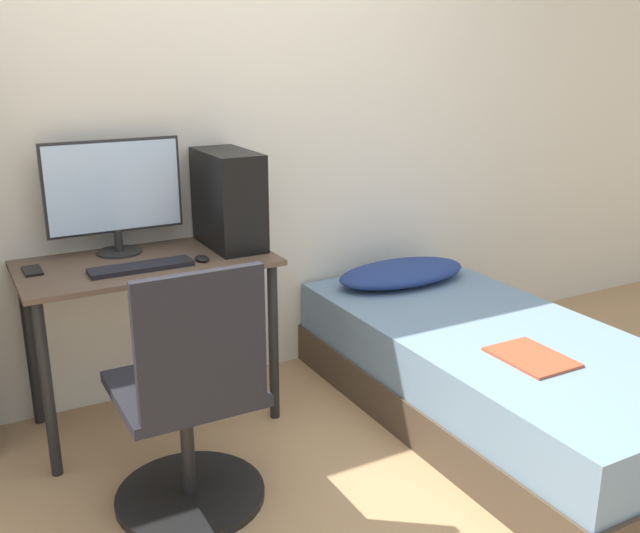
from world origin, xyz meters
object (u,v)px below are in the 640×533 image
object	(u,v)px
office_chair	(191,418)
bed	(494,374)
pc_tower	(228,199)
monitor	(114,192)
keyboard	(141,267)

from	to	relation	value
office_chair	bed	world-z (taller)	office_chair
office_chair	pc_tower	size ratio (longest dim) A/B	2.22
monitor	office_chair	bearing A→B (deg)	-89.49
keyboard	pc_tower	size ratio (longest dim) A/B	0.97
office_chair	monitor	world-z (taller)	monitor
office_chair	keyboard	bearing A→B (deg)	88.88
bed	keyboard	distance (m)	1.61
monitor	pc_tower	xyz separation A→B (m)	(0.47, -0.12, -0.06)
bed	monitor	bearing A→B (deg)	148.07
monitor	bed	bearing A→B (deg)	-31.93
keyboard	office_chair	bearing A→B (deg)	-91.12
bed	keyboard	size ratio (longest dim) A/B	4.75
bed	pc_tower	distance (m)	1.43
bed	pc_tower	bearing A→B (deg)	140.88
monitor	pc_tower	size ratio (longest dim) A/B	1.36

